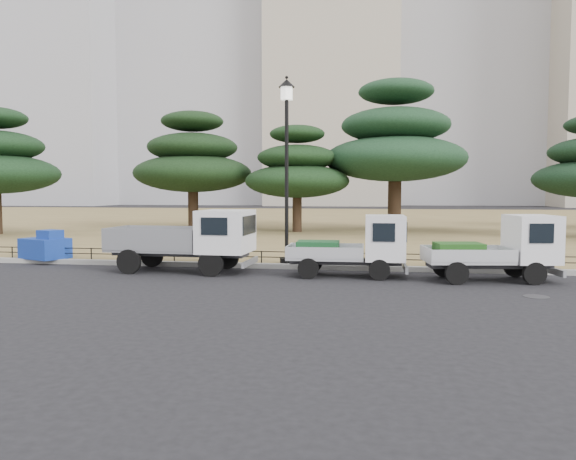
% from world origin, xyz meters
% --- Properties ---
extents(ground, '(220.00, 220.00, 0.00)m').
position_xyz_m(ground, '(0.00, 0.00, 0.00)').
color(ground, black).
extents(lawn, '(120.00, 56.00, 0.15)m').
position_xyz_m(lawn, '(0.00, 30.60, 0.07)').
color(lawn, olive).
rests_on(lawn, ground).
extents(curb, '(120.00, 0.25, 0.16)m').
position_xyz_m(curb, '(0.00, 2.60, 0.08)').
color(curb, gray).
rests_on(curb, ground).
extents(truck_large, '(4.47, 1.91, 1.93)m').
position_xyz_m(truck_large, '(-3.01, 1.47, 1.07)').
color(truck_large, black).
rests_on(truck_large, ground).
extents(truck_kei_front, '(3.44, 1.55, 1.80)m').
position_xyz_m(truck_kei_front, '(2.13, 1.33, 0.90)').
color(truck_kei_front, black).
rests_on(truck_kei_front, ground).
extents(truck_kei_rear, '(3.69, 1.96, 1.84)m').
position_xyz_m(truck_kei_rear, '(6.13, 1.15, 0.92)').
color(truck_kei_rear, black).
rests_on(truck_kei_rear, ground).
extents(street_lamp, '(0.53, 0.53, 5.95)m').
position_xyz_m(street_lamp, '(-0.19, 2.90, 4.17)').
color(street_lamp, black).
rests_on(street_lamp, lawn).
extents(pipe_fence, '(38.00, 0.04, 0.40)m').
position_xyz_m(pipe_fence, '(0.00, 2.75, 0.44)').
color(pipe_fence, black).
rests_on(pipe_fence, lawn).
extents(tarp_pile, '(1.82, 1.60, 1.01)m').
position_xyz_m(tarp_pile, '(-8.74, 2.80, 0.55)').
color(tarp_pile, '#1436A0').
rests_on(tarp_pile, lawn).
extents(manhole, '(0.60, 0.60, 0.01)m').
position_xyz_m(manhole, '(6.50, -1.20, 0.01)').
color(manhole, '#2D2D30').
rests_on(manhole, ground).
extents(pine_west_near, '(7.16, 7.16, 7.16)m').
position_xyz_m(pine_west_near, '(-8.42, 17.80, 4.28)').
color(pine_west_near, black).
rests_on(pine_west_near, lawn).
extents(pine_center_left, '(6.00, 6.00, 6.10)m').
position_xyz_m(pine_center_left, '(-1.85, 16.82, 3.67)').
color(pine_center_left, black).
rests_on(pine_center_left, lawn).
extents(pine_center_right, '(8.31, 8.31, 8.81)m').
position_xyz_m(pine_center_right, '(3.71, 18.50, 5.26)').
color(pine_center_right, black).
rests_on(pine_center_right, lawn).
extents(tower_far_west, '(24.00, 20.00, 65.00)m').
position_xyz_m(tower_far_west, '(-55.00, 80.00, 32.50)').
color(tower_far_west, '#A0A0A5').
rests_on(tower_far_west, ground).
extents(tower_center_left, '(22.00, 20.00, 55.00)m').
position_xyz_m(tower_center_left, '(-5.00, 85.00, 27.50)').
color(tower_center_left, '#AAA08C').
rests_on(tower_center_left, ground).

